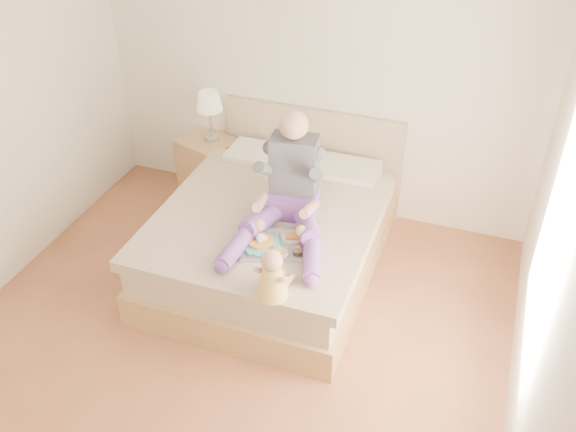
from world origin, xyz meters
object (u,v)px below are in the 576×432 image
(adult, at_px, (289,193))
(baby, at_px, (273,277))
(nightstand, at_px, (209,167))
(bed, at_px, (276,232))
(tray, at_px, (274,242))

(adult, distance_m, baby, 0.85)
(nightstand, bearing_deg, adult, -21.06)
(bed, distance_m, baby, 1.18)
(baby, bearing_deg, nightstand, 140.14)
(bed, relative_size, tray, 3.64)
(adult, bearing_deg, nightstand, 133.05)
(nightstand, bearing_deg, baby, -33.96)
(bed, bearing_deg, baby, -69.95)
(tray, bearing_deg, baby, -90.49)
(bed, bearing_deg, adult, -47.26)
(bed, height_order, baby, bed)
(nightstand, relative_size, tray, 1.01)
(nightstand, bearing_deg, bed, -19.48)
(adult, bearing_deg, tray, -96.22)
(bed, height_order, nightstand, bed)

